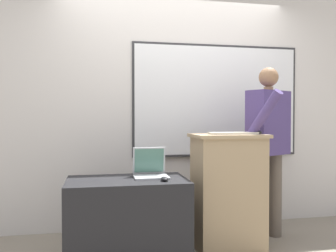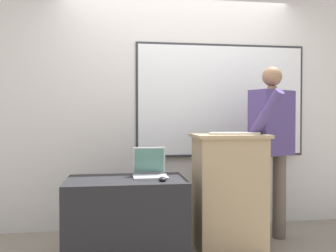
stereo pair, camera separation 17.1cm
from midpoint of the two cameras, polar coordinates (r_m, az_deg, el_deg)
The scene contains 8 objects.
back_wall at distance 3.96m, azimuth -0.09°, elevation 3.51°, with size 6.40×0.17×2.69m.
lectern_podium at distance 3.34m, azimuth 8.10°, elevation -10.28°, with size 0.65×0.47×1.05m.
side_desk at distance 3.08m, azimuth -8.19°, elevation -14.76°, with size 0.99×0.59×0.69m.
person_presenter at distance 3.61m, azimuth 14.53°, elevation -2.11°, with size 0.62×0.71×1.69m.
laptop at distance 3.09m, azimuth -4.48°, elevation -6.85°, with size 0.29×0.26×0.25m.
wireless_keyboard at distance 3.23m, azimuth 8.92°, elevation -1.16°, with size 0.44×0.13×0.02m.
computer_mouse_by_laptop at distance 2.89m, azimuth -2.27°, elevation -8.49°, with size 0.06×0.10×0.03m.
computer_mouse_by_keyboard at distance 3.32m, azimuth 12.83°, elevation -0.98°, with size 0.06×0.10×0.03m.
Camera 1 is at (-0.83, -2.61, 1.20)m, focal length 38.00 mm.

